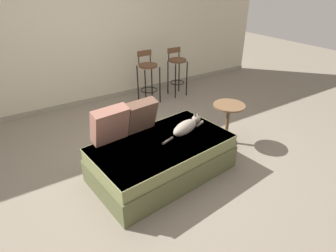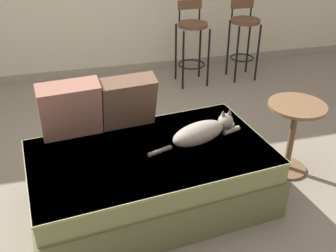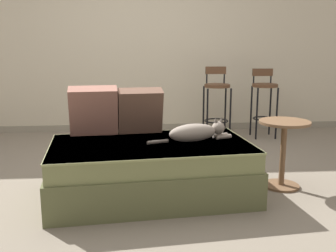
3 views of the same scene
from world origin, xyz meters
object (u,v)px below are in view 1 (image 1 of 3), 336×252
bar_stool_near_window (148,73)px  side_table (228,118)px  throw_pillow_middle (140,116)px  couch (162,158)px  bar_stool_by_doorway (177,66)px  cat (187,127)px  throw_pillow_corner (110,125)px

bar_stool_near_window → side_table: bearing=-83.6°
bar_stool_near_window → side_table: (0.22, -1.92, -0.18)m
throw_pillow_middle → bar_stool_near_window: bearing=58.4°
bar_stool_near_window → couch: bearing=-115.0°
couch → bar_stool_by_doorway: bearing=51.9°
throw_pillow_middle → bar_stool_by_doorway: (1.68, 1.68, -0.08)m
bar_stool_near_window → side_table: bar_stool_near_window is taller
cat → side_table: (0.79, 0.09, -0.14)m
couch → throw_pillow_middle: bearing=102.5°
throw_pillow_corner → couch: bearing=-33.3°
throw_pillow_corner → cat: 0.93m
cat → side_table: bearing=6.6°
throw_pillow_middle → bar_stool_near_window: (1.03, 1.68, -0.10)m
couch → bar_stool_near_window: size_ratio=1.82×
bar_stool_near_window → bar_stool_by_doorway: bearing=0.0°
couch → side_table: (1.17, 0.13, 0.16)m
cat → bar_stool_by_doorway: (1.22, 2.01, 0.05)m
side_table → throw_pillow_corner: bearing=173.3°
cat → throw_pillow_corner: bearing=161.7°
couch → bar_stool_near_window: (0.95, 2.04, 0.34)m
bar_stool_by_doorway → side_table: (-0.43, -1.92, -0.19)m
throw_pillow_corner → side_table: bearing=-6.7°
couch → cat: cat is taller
throw_pillow_corner → cat: size_ratio=0.60×
throw_pillow_middle → bar_stool_near_window: bar_stool_near_window is taller
bar_stool_by_doorway → cat: bearing=-121.3°
bar_stool_by_doorway → throw_pillow_middle: bearing=-135.1°
couch → cat: (0.38, 0.03, 0.30)m
bar_stool_near_window → side_table: 1.94m
bar_stool_by_doorway → side_table: bearing=-102.7°
cat → bar_stool_by_doorway: size_ratio=0.79×
couch → bar_stool_by_doorway: 2.62m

